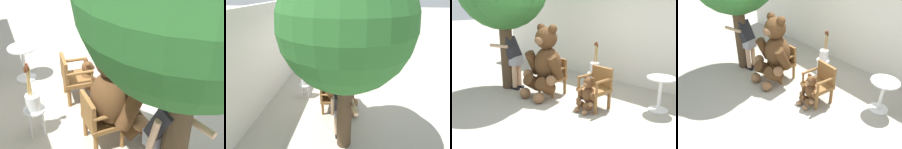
% 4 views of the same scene
% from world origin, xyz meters
% --- Properties ---
extents(ground_plane, '(60.00, 60.00, 0.00)m').
position_xyz_m(ground_plane, '(0.00, 0.00, 0.00)').
color(ground_plane, '#A8A091').
extents(back_wall, '(10.00, 0.16, 2.80)m').
position_xyz_m(back_wall, '(0.00, 2.40, 1.40)').
color(back_wall, silver).
rests_on(back_wall, ground).
extents(wooden_chair_left, '(0.57, 0.53, 0.86)m').
position_xyz_m(wooden_chair_left, '(-0.64, 0.42, 0.46)').
color(wooden_chair_left, brown).
rests_on(wooden_chair_left, ground).
extents(wooden_chair_right, '(0.61, 0.57, 0.86)m').
position_xyz_m(wooden_chair_right, '(0.65, 0.42, 0.46)').
color(wooden_chair_right, brown).
rests_on(wooden_chair_right, ground).
extents(teddy_bear_large, '(1.02, 0.96, 1.70)m').
position_xyz_m(teddy_bear_large, '(-0.64, 0.15, 0.83)').
color(teddy_bear_large, '#4C3019').
rests_on(teddy_bear_large, ground).
extents(teddy_bear_small, '(0.45, 0.44, 0.74)m').
position_xyz_m(teddy_bear_small, '(0.64, 0.14, 0.36)').
color(teddy_bear_small, brown).
rests_on(teddy_bear_small, ground).
extents(person_visitor, '(0.74, 0.60, 1.54)m').
position_xyz_m(person_visitor, '(-1.69, -0.02, 0.91)').
color(person_visitor, black).
rests_on(person_visitor, ground).
extents(white_stool, '(0.34, 0.34, 0.46)m').
position_xyz_m(white_stool, '(-0.05, 1.27, 0.36)').
color(white_stool, silver).
rests_on(white_stool, ground).
extents(brush_bucket, '(0.22, 0.22, 0.79)m').
position_xyz_m(brush_bucket, '(-0.05, 1.27, 0.63)').
color(brush_bucket, white).
rests_on(brush_bucket, white_stool).
extents(round_side_table, '(0.56, 0.56, 0.72)m').
position_xyz_m(round_side_table, '(1.69, 1.16, 0.45)').
color(round_side_table, white).
rests_on(round_side_table, ground).
extents(patio_tree, '(2.34, 2.23, 3.73)m').
position_xyz_m(patio_tree, '(-1.73, -0.15, 2.56)').
color(patio_tree, '#473523').
rests_on(patio_tree, ground).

